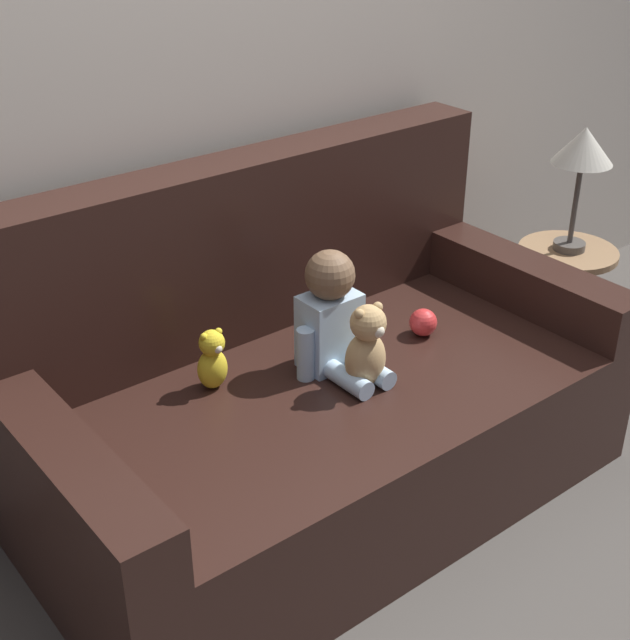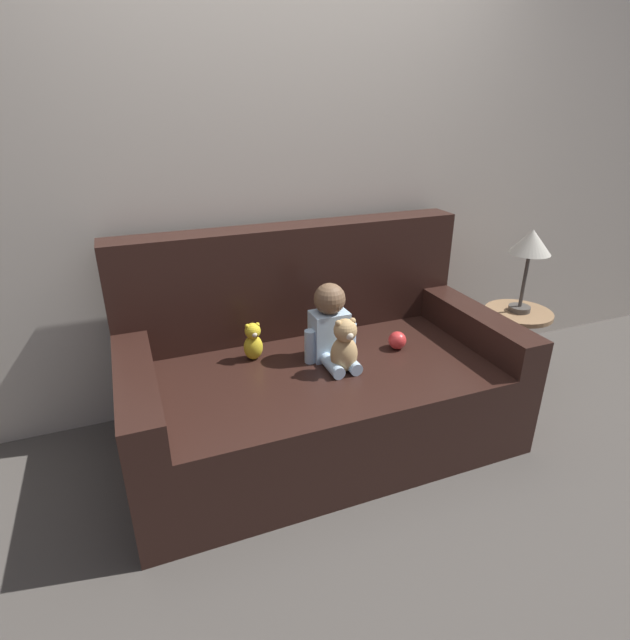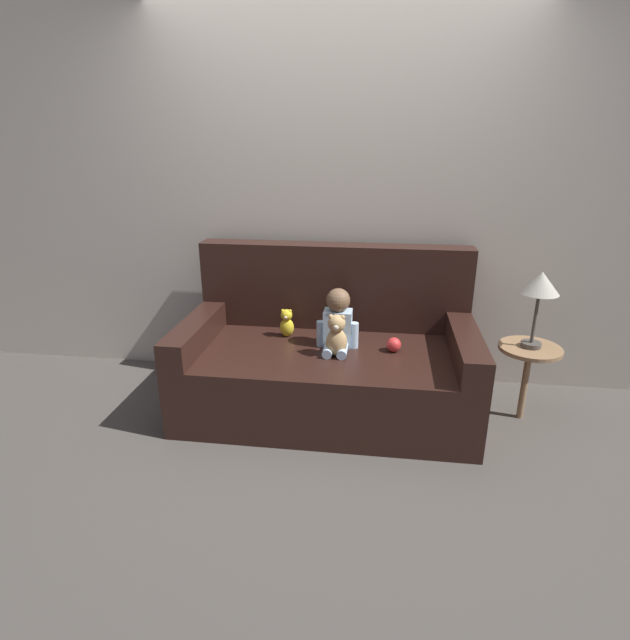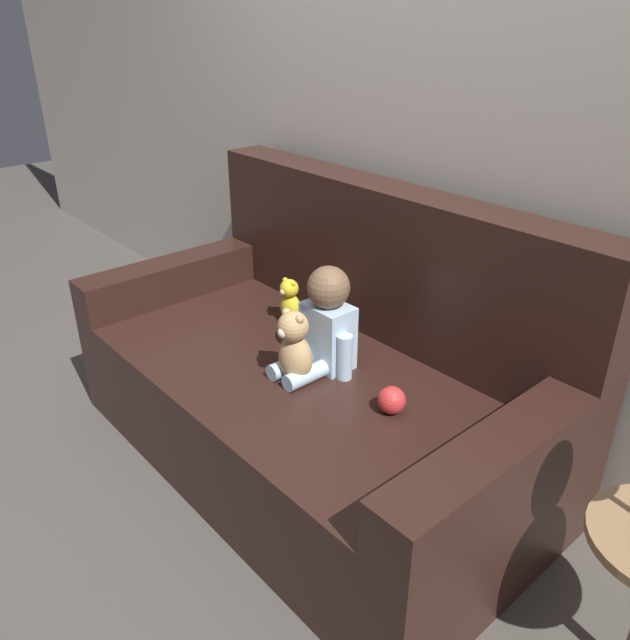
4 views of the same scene
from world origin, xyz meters
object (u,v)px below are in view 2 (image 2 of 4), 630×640
couch (316,375)px  person_baby (331,327)px  plush_toy_side (253,342)px  side_table (525,275)px  toy_ball (397,340)px  teddy_bear_brown (344,346)px

couch → person_baby: bearing=-36.7°
plush_toy_side → side_table: 1.55m
person_baby → side_table: side_table is taller
couch → side_table: 1.30m
plush_toy_side → toy_ball: bearing=-12.7°
person_baby → toy_ball: size_ratio=4.19×
person_baby → teddy_bear_brown: (0.01, -0.14, -0.03)m
couch → teddy_bear_brown: 0.31m
toy_ball → side_table: 0.86m
person_baby → plush_toy_side: 0.38m
toy_ball → teddy_bear_brown: bearing=-162.4°
toy_ball → side_table: bearing=4.1°
side_table → toy_ball: bearing=-175.9°
couch → plush_toy_side: size_ratio=9.55×
couch → plush_toy_side: couch is taller
plush_toy_side → toy_ball: 0.72m
teddy_bear_brown → side_table: (1.18, 0.17, 0.14)m
person_baby → couch: bearing=143.3°
toy_ball → person_baby: bearing=174.9°
couch → teddy_bear_brown: bearing=-70.3°
person_baby → plush_toy_side: size_ratio=1.97×
person_baby → toy_ball: person_baby is taller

